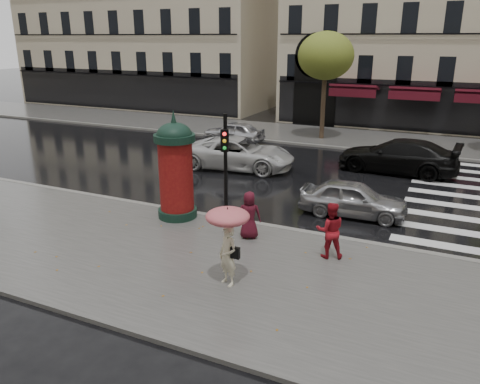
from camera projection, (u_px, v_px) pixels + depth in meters
The scene contains 16 objects.
ground at pixel (222, 263), 13.68m from camera, with size 160.00×160.00×0.00m, color black.
near_sidewalk at pixel (214, 268), 13.23m from camera, with size 90.00×7.00×0.12m, color #474744.
far_sidewalk at pixel (356, 139), 30.03m from camera, with size 90.00×6.00×0.12m, color #474744.
near_kerb at pixel (261, 225), 16.24m from camera, with size 90.00×0.25×0.14m, color slate.
far_kerb at pixel (345, 148), 27.44m from camera, with size 90.00×0.25×0.14m, color slate.
zebra_crossing at pixel (454, 195), 19.56m from camera, with size 3.60×11.75×0.01m, color silver.
tree_far_left at pixel (326, 56), 28.35m from camera, with size 3.40×3.40×6.64m.
woman_umbrella at pixel (228, 234), 11.83m from camera, with size 1.13×1.13×2.17m.
woman_red at pixel (330, 230), 13.54m from camera, with size 0.82×0.64×1.69m, color maroon.
man_burgundy at pixel (249, 215), 14.88m from camera, with size 0.75×0.49×1.54m, color #480E1B.
morris_column at pixel (176, 167), 16.33m from camera, with size 1.43×1.43×3.85m.
traffic_light at pixel (225, 163), 14.67m from camera, with size 0.29×0.39×3.94m.
car_silver at pixel (353, 198), 17.13m from camera, with size 1.56×3.87×1.32m, color #A5A6AA.
car_white at pixel (238, 153), 23.26m from camera, with size 2.58×5.59×1.55m, color silver.
car_black at pixel (398, 156), 22.60m from camera, with size 2.28×5.61×1.63m, color black.
car_far_silver at pixel (234, 132), 29.09m from camera, with size 1.55×3.86×1.31m, color silver.
Camera 1 is at (5.64, -10.97, 6.29)m, focal length 35.00 mm.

